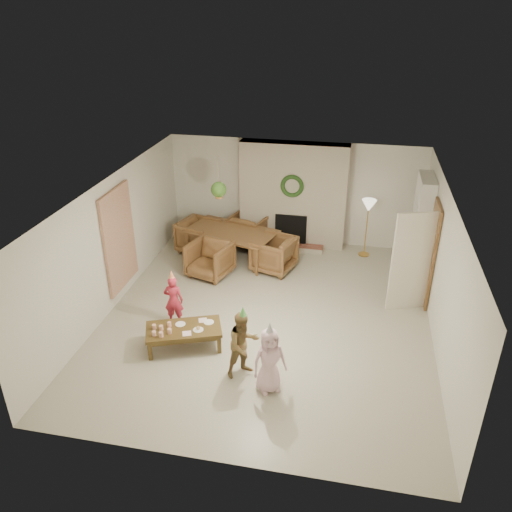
% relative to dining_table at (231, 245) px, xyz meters
% --- Properties ---
extents(floor, '(7.00, 7.00, 0.00)m').
position_rel_dining_table_xyz_m(floor, '(1.25, -2.17, -0.35)').
color(floor, '#B7B29E').
rests_on(floor, ground).
extents(ceiling, '(7.00, 7.00, 0.00)m').
position_rel_dining_table_xyz_m(ceiling, '(1.25, -2.17, 2.15)').
color(ceiling, white).
rests_on(ceiling, wall_back).
extents(wall_back, '(7.00, 0.00, 7.00)m').
position_rel_dining_table_xyz_m(wall_back, '(1.25, 1.33, 0.90)').
color(wall_back, silver).
rests_on(wall_back, floor).
extents(wall_front, '(7.00, 0.00, 7.00)m').
position_rel_dining_table_xyz_m(wall_front, '(1.25, -5.67, 0.90)').
color(wall_front, silver).
rests_on(wall_front, floor).
extents(wall_left, '(0.00, 7.00, 7.00)m').
position_rel_dining_table_xyz_m(wall_left, '(-1.75, -2.17, 0.90)').
color(wall_left, silver).
rests_on(wall_left, floor).
extents(wall_right, '(0.00, 7.00, 7.00)m').
position_rel_dining_table_xyz_m(wall_right, '(4.25, -2.17, 0.90)').
color(wall_right, silver).
rests_on(wall_right, floor).
extents(fireplace_mass, '(2.50, 0.40, 2.50)m').
position_rel_dining_table_xyz_m(fireplace_mass, '(1.25, 1.13, 0.90)').
color(fireplace_mass, '#531616').
rests_on(fireplace_mass, floor).
extents(fireplace_hearth, '(1.60, 0.30, 0.12)m').
position_rel_dining_table_xyz_m(fireplace_hearth, '(1.25, 0.78, -0.29)').
color(fireplace_hearth, maroon).
rests_on(fireplace_hearth, floor).
extents(fireplace_firebox, '(0.75, 0.12, 0.75)m').
position_rel_dining_table_xyz_m(fireplace_firebox, '(1.25, 0.95, 0.10)').
color(fireplace_firebox, black).
rests_on(fireplace_firebox, floor).
extents(fireplace_wreath, '(0.54, 0.10, 0.54)m').
position_rel_dining_table_xyz_m(fireplace_wreath, '(1.25, 0.90, 1.20)').
color(fireplace_wreath, '#1D4118').
rests_on(fireplace_wreath, fireplace_mass).
extents(floor_lamp_base, '(0.26, 0.26, 0.03)m').
position_rel_dining_table_xyz_m(floor_lamp_base, '(3.01, 0.83, -0.34)').
color(floor_lamp_base, gold).
rests_on(floor_lamp_base, floor).
extents(floor_lamp_post, '(0.03, 0.03, 1.23)m').
position_rel_dining_table_xyz_m(floor_lamp_post, '(3.01, 0.83, 0.29)').
color(floor_lamp_post, gold).
rests_on(floor_lamp_post, floor).
extents(floor_lamp_shade, '(0.33, 0.33, 0.27)m').
position_rel_dining_table_xyz_m(floor_lamp_shade, '(3.01, 0.83, 0.88)').
color(floor_lamp_shade, beige).
rests_on(floor_lamp_shade, floor_lamp_post).
extents(bookshelf_carcass, '(0.30, 1.00, 2.20)m').
position_rel_dining_table_xyz_m(bookshelf_carcass, '(4.09, 0.13, 0.75)').
color(bookshelf_carcass, white).
rests_on(bookshelf_carcass, floor).
extents(bookshelf_shelf_a, '(0.30, 0.92, 0.03)m').
position_rel_dining_table_xyz_m(bookshelf_shelf_a, '(4.07, 0.13, 0.10)').
color(bookshelf_shelf_a, white).
rests_on(bookshelf_shelf_a, bookshelf_carcass).
extents(bookshelf_shelf_b, '(0.30, 0.92, 0.03)m').
position_rel_dining_table_xyz_m(bookshelf_shelf_b, '(4.07, 0.13, 0.50)').
color(bookshelf_shelf_b, white).
rests_on(bookshelf_shelf_b, bookshelf_carcass).
extents(bookshelf_shelf_c, '(0.30, 0.92, 0.03)m').
position_rel_dining_table_xyz_m(bookshelf_shelf_c, '(4.07, 0.13, 0.90)').
color(bookshelf_shelf_c, white).
rests_on(bookshelf_shelf_c, bookshelf_carcass).
extents(bookshelf_shelf_d, '(0.30, 0.92, 0.03)m').
position_rel_dining_table_xyz_m(bookshelf_shelf_d, '(4.07, 0.13, 1.30)').
color(bookshelf_shelf_d, white).
rests_on(bookshelf_shelf_d, bookshelf_carcass).
extents(books_row_lower, '(0.20, 0.40, 0.24)m').
position_rel_dining_table_xyz_m(books_row_lower, '(4.05, -0.02, 0.24)').
color(books_row_lower, '#AC1F29').
rests_on(books_row_lower, bookshelf_shelf_a).
extents(books_row_mid, '(0.20, 0.44, 0.24)m').
position_rel_dining_table_xyz_m(books_row_mid, '(4.05, 0.18, 0.64)').
color(books_row_mid, '#2A499A').
rests_on(books_row_mid, bookshelf_shelf_b).
extents(books_row_upper, '(0.20, 0.36, 0.22)m').
position_rel_dining_table_xyz_m(books_row_upper, '(4.05, 0.03, 1.03)').
color(books_row_upper, '#AA8124').
rests_on(books_row_upper, bookshelf_shelf_c).
extents(door_frame, '(0.05, 0.86, 2.04)m').
position_rel_dining_table_xyz_m(door_frame, '(4.21, -0.97, 0.67)').
color(door_frame, brown).
rests_on(door_frame, floor).
extents(door_leaf, '(0.77, 0.32, 2.00)m').
position_rel_dining_table_xyz_m(door_leaf, '(3.83, -1.35, 0.65)').
color(door_leaf, beige).
rests_on(door_leaf, floor).
extents(curtain_panel, '(0.06, 1.20, 2.00)m').
position_rel_dining_table_xyz_m(curtain_panel, '(-1.71, -1.97, 0.90)').
color(curtain_panel, '#CBAD8F').
rests_on(curtain_panel, wall_left).
extents(dining_table, '(2.23, 1.64, 0.70)m').
position_rel_dining_table_xyz_m(dining_table, '(0.00, 0.00, 0.00)').
color(dining_table, brown).
rests_on(dining_table, floor).
extents(dining_chair_near, '(1.04, 1.05, 0.78)m').
position_rel_dining_table_xyz_m(dining_chair_near, '(-0.25, -0.84, 0.04)').
color(dining_chair_near, brown).
rests_on(dining_chair_near, floor).
extents(dining_chair_far, '(1.04, 1.05, 0.78)m').
position_rel_dining_table_xyz_m(dining_chair_far, '(0.25, 0.84, 0.04)').
color(dining_chair_far, brown).
rests_on(dining_chair_far, floor).
extents(dining_chair_left, '(1.05, 1.04, 0.78)m').
position_rel_dining_table_xyz_m(dining_chair_left, '(-0.84, 0.25, 0.04)').
color(dining_chair_left, brown).
rests_on(dining_chair_left, floor).
extents(dining_chair_right, '(1.05, 1.04, 0.78)m').
position_rel_dining_table_xyz_m(dining_chair_right, '(1.05, -0.32, 0.04)').
color(dining_chair_right, brown).
rests_on(dining_chair_right, floor).
extents(hanging_plant_cord, '(0.01, 0.01, 0.70)m').
position_rel_dining_table_xyz_m(hanging_plant_cord, '(-0.05, -0.67, 1.80)').
color(hanging_plant_cord, tan).
rests_on(hanging_plant_cord, ceiling).
extents(hanging_plant_pot, '(0.16, 0.16, 0.12)m').
position_rel_dining_table_xyz_m(hanging_plant_pot, '(-0.05, -0.67, 1.45)').
color(hanging_plant_pot, olive).
rests_on(hanging_plant_pot, hanging_plant_cord).
extents(hanging_plant_foliage, '(0.32, 0.32, 0.32)m').
position_rel_dining_table_xyz_m(hanging_plant_foliage, '(-0.05, -0.67, 1.57)').
color(hanging_plant_foliage, '#2B501A').
rests_on(hanging_plant_foliage, hanging_plant_pot).
extents(coffee_table_top, '(1.41, 1.04, 0.06)m').
position_rel_dining_table_xyz_m(coffee_table_top, '(0.02, -3.39, 0.01)').
color(coffee_table_top, '#513E1B').
rests_on(coffee_table_top, floor).
extents(coffee_table_apron, '(1.29, 0.92, 0.08)m').
position_rel_dining_table_xyz_m(coffee_table_apron, '(0.02, -3.39, -0.06)').
color(coffee_table_apron, '#513E1B').
rests_on(coffee_table_apron, floor).
extents(coffee_leg_fl, '(0.09, 0.09, 0.33)m').
position_rel_dining_table_xyz_m(coffee_leg_fl, '(-0.42, -3.84, -0.19)').
color(coffee_leg_fl, '#513E1B').
rests_on(coffee_leg_fl, floor).
extents(coffee_leg_fr, '(0.09, 0.09, 0.33)m').
position_rel_dining_table_xyz_m(coffee_leg_fr, '(0.65, -3.43, -0.19)').
color(coffee_leg_fr, '#513E1B').
rests_on(coffee_leg_fr, floor).
extents(coffee_leg_bl, '(0.09, 0.09, 0.33)m').
position_rel_dining_table_xyz_m(coffee_leg_bl, '(-0.61, -3.36, -0.19)').
color(coffee_leg_bl, '#513E1B').
rests_on(coffee_leg_bl, floor).
extents(coffee_leg_br, '(0.09, 0.09, 0.33)m').
position_rel_dining_table_xyz_m(coffee_leg_br, '(0.47, -2.95, -0.19)').
color(coffee_leg_br, '#513E1B').
rests_on(coffee_leg_br, floor).
extents(cup_a, '(0.09, 0.09, 0.09)m').
position_rel_dining_table_xyz_m(cup_a, '(-0.38, -3.70, 0.08)').
color(cup_a, white).
rests_on(cup_a, coffee_table_top).
extents(cup_b, '(0.09, 0.09, 0.09)m').
position_rel_dining_table_xyz_m(cup_b, '(-0.45, -3.52, 0.08)').
color(cup_b, white).
rests_on(cup_b, coffee_table_top).
extents(cup_c, '(0.09, 0.09, 0.09)m').
position_rel_dining_table_xyz_m(cup_c, '(-0.25, -3.71, 0.08)').
color(cup_c, white).
rests_on(cup_c, coffee_table_top).
extents(cup_d, '(0.09, 0.09, 0.09)m').
position_rel_dining_table_xyz_m(cup_d, '(-0.32, -3.52, 0.08)').
color(cup_d, white).
rests_on(cup_d, coffee_table_top).
extents(cup_e, '(0.09, 0.09, 0.09)m').
position_rel_dining_table_xyz_m(cup_e, '(-0.15, -3.59, 0.08)').
color(cup_e, white).
rests_on(cup_e, coffee_table_top).
extents(cup_f, '(0.09, 0.09, 0.09)m').
position_rel_dining_table_xyz_m(cup_f, '(-0.22, -3.40, 0.08)').
color(cup_f, white).
rests_on(cup_f, coffee_table_top).
extents(plate_a, '(0.23, 0.23, 0.01)m').
position_rel_dining_table_xyz_m(plate_a, '(-0.06, -3.30, 0.04)').
color(plate_a, white).
rests_on(plate_a, coffee_table_top).
extents(plate_b, '(0.23, 0.23, 0.01)m').
position_rel_dining_table_xyz_m(plate_b, '(0.29, -3.40, 0.04)').
color(plate_b, white).
rests_on(plate_b, coffee_table_top).
extents(plate_c, '(0.23, 0.23, 0.01)m').
position_rel_dining_table_xyz_m(plate_c, '(0.40, -3.15, 0.04)').
color(plate_c, white).
rests_on(plate_c, coffee_table_top).
extents(food_scoop, '(0.09, 0.09, 0.07)m').
position_rel_dining_table_xyz_m(food_scoop, '(0.29, -3.40, 0.08)').
color(food_scoop, tan).
rests_on(food_scoop, plate_b).
extents(napkin_left, '(0.19, 0.19, 0.01)m').
position_rel_dining_table_xyz_m(napkin_left, '(0.13, -3.54, 0.04)').
color(napkin_left, '#F5B4BE').
rests_on(napkin_left, coffee_table_top).
extents(napkin_right, '(0.19, 0.19, 0.01)m').
position_rel_dining_table_xyz_m(napkin_right, '(0.28, -3.11, 0.04)').
color(napkin_right, '#F5B4BE').
rests_on(napkin_right, coffee_table_top).
extents(child_red, '(0.37, 0.26, 0.98)m').
position_rel_dining_table_xyz_m(child_red, '(-0.38, -2.73, 0.14)').
color(child_red, '#BB283C').
rests_on(child_red, floor).
extents(party_hat_red, '(0.16, 0.16, 0.18)m').
position_rel_dining_table_xyz_m(party_hat_red, '(-0.38, -2.73, 0.67)').
color(party_hat_red, '#F9CF53').
rests_on(party_hat_red, child_red).
extents(child_plaid, '(0.70, 0.69, 1.13)m').
position_rel_dining_table_xyz_m(child_plaid, '(1.18, -3.87, 0.21)').
color(child_plaid, '#964529').
rests_on(child_plaid, floor).
extents(party_hat_plaid, '(0.17, 0.17, 0.19)m').
position_rel_dining_table_xyz_m(party_hat_plaid, '(1.18, -3.87, 0.82)').
color(party_hat_plaid, '#56BC50').
rests_on(party_hat_plaid, child_plaid).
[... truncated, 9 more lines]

